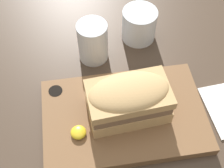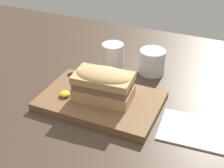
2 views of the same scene
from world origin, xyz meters
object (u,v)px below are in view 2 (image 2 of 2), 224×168
(serving_board, at_px, (100,101))
(napkin, at_px, (200,132))
(sandwich, at_px, (103,83))
(water_glass, at_px, (113,60))
(wine_glass, at_px, (152,63))

(serving_board, distance_m, napkin, 0.28)
(sandwich, bearing_deg, water_glass, 105.60)
(sandwich, bearing_deg, napkin, -2.64)
(serving_board, relative_size, sandwich, 2.02)
(sandwich, distance_m, napkin, 0.28)
(serving_board, height_order, sandwich, sandwich)
(water_glass, bearing_deg, serving_board, -77.18)
(sandwich, relative_size, water_glass, 1.64)
(water_glass, relative_size, wine_glass, 1.19)
(sandwich, xyz_separation_m, wine_glass, (0.07, 0.22, -0.03))
(serving_board, distance_m, water_glass, 0.19)
(sandwich, height_order, water_glass, sandwich)
(sandwich, distance_m, wine_glass, 0.24)
(wine_glass, relative_size, napkin, 0.41)
(serving_board, xyz_separation_m, water_glass, (-0.04, 0.18, 0.03))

